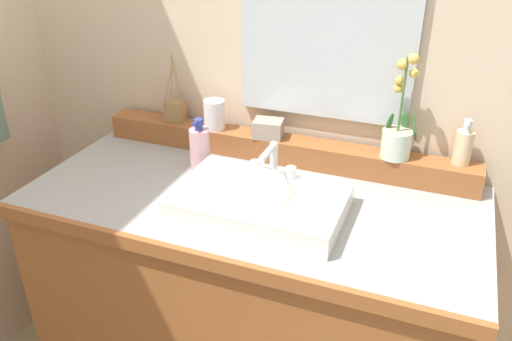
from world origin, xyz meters
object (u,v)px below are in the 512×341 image
Objects in this scene: sink_basin at (259,203)px; soap_dispenser at (463,146)px; reed_diffuser at (175,110)px; trinket_box at (268,128)px; tumbler_cup at (214,115)px; potted_plant at (398,132)px; lotion_bottle at (200,149)px.

soap_dispenser is (0.53, 0.38, 0.11)m from sink_basin.
trinket_box is (0.37, -0.01, -0.01)m from reed_diffuser.
tumbler_cup is at bearing 131.30° from sink_basin.
soap_dispenser is 1.37× the size of tumbler_cup.
potted_plant reaches higher than reed_diffuser.
lotion_bottle is at bearing -166.67° from soap_dispenser.
tumbler_cup is at bearing -179.86° from potted_plant.
trinket_box is (-0.63, -0.02, -0.03)m from soap_dispenser.
potted_plant is at bearing -172.74° from soap_dispenser.
lotion_bottle is (-0.61, -0.17, -0.09)m from potted_plant.
lotion_bottle is (-0.18, -0.17, -0.04)m from trinket_box.
reed_diffuser is at bearing 175.08° from tumbler_cup.
tumbler_cup is 0.18m from lotion_bottle.
soap_dispenser is at bearing 0.71° from reed_diffuser.
tumbler_cup is at bearing 98.04° from lotion_bottle.
tumbler_cup reaches higher than sink_basin.
reed_diffuser is (-0.17, 0.01, -0.01)m from tumbler_cup.
reed_diffuser reaches higher than soap_dispenser.
sink_basin is 0.50m from potted_plant.
potted_plant is 0.44m from trinket_box.
sink_basin is 1.93× the size of reed_diffuser.
reed_diffuser is 2.54× the size of trinket_box.
tumbler_cup is at bearing -178.17° from soap_dispenser.
reed_diffuser is 1.36× the size of lotion_bottle.
trinket_box is at bearing 106.35° from sink_basin.
tumbler_cup is 1.07× the size of trinket_box.
sink_basin is at bearing -144.47° from soap_dispenser.
potted_plant reaches higher than sink_basin.
sink_basin is 4.57× the size of tumbler_cup.
reed_diffuser is at bearing 179.09° from potted_plant.
lotion_bottle reaches higher than sink_basin.
potted_plant is 0.64m from lotion_bottle.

